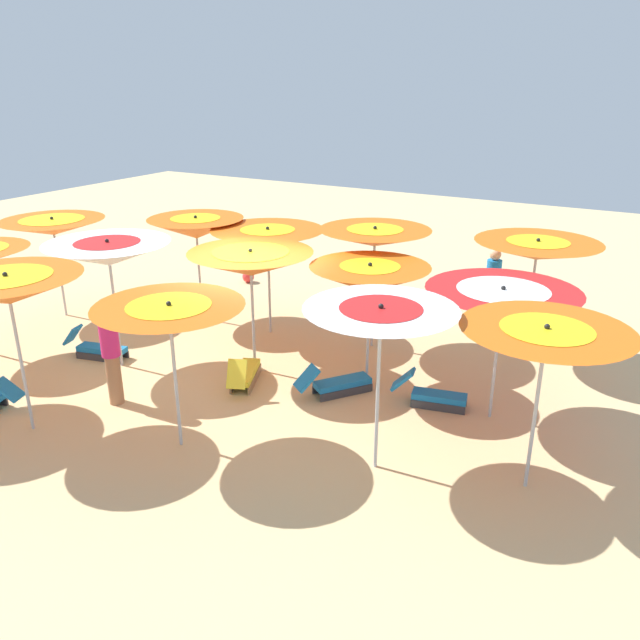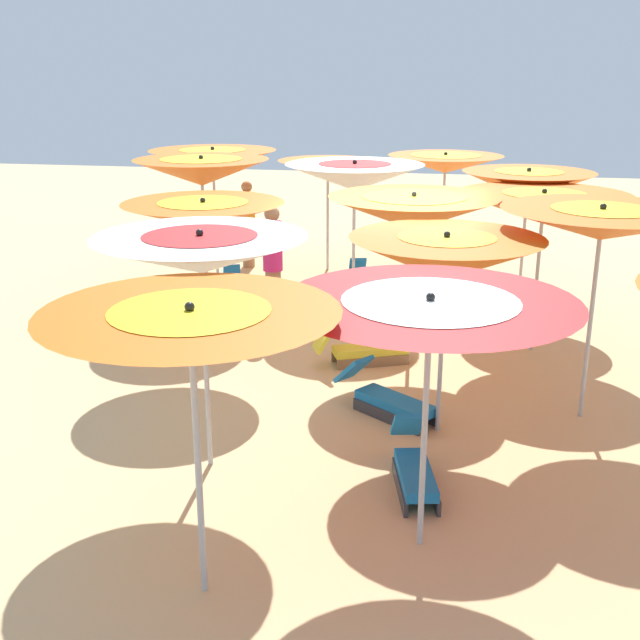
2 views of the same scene
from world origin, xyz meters
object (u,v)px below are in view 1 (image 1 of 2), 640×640
(lounger_1, at_px, (244,374))
(beach_ball, at_px, (248,277))
(beach_umbrella_13, at_px, (8,289))
(beach_umbrella_1, at_px, (375,237))
(beach_umbrella_4, at_px, (53,227))
(beachgoer_1, at_px, (492,290))
(lounger_2, at_px, (337,383))
(beachgoer_2, at_px, (111,349))
(beach_umbrella_3, at_px, (196,228))
(lounger_0, at_px, (433,395))
(beach_umbrella_2, at_px, (268,239))
(beach_umbrella_7, at_px, (251,263))
(beach_umbrella_12, at_px, (170,316))
(beach_umbrella_5, at_px, (502,299))
(beach_umbrella_10, at_px, (545,343))
(beach_umbrella_0, at_px, (537,250))
(lounger_4, at_px, (98,348))
(beach_umbrella_8, at_px, (108,253))
(beach_umbrella_11, at_px, (380,321))
(beach_umbrella_6, at_px, (370,279))

(lounger_1, relative_size, beach_ball, 4.20)
(beach_umbrella_13, bearing_deg, beach_umbrella_1, -119.86)
(beach_umbrella_4, xyz_separation_m, beachgoer_1, (-8.65, -3.67, -1.07))
(lounger_2, xyz_separation_m, beachgoer_2, (3.03, 2.09, 0.77))
(beachgoer_1, bearing_deg, beach_umbrella_3, -129.70)
(beach_umbrella_4, bearing_deg, beach_umbrella_3, -154.53)
(beach_umbrella_3, relative_size, lounger_0, 1.84)
(beach_umbrella_4, distance_m, beachgoer_2, 4.91)
(beach_umbrella_2, xyz_separation_m, beach_umbrella_7, (-0.78, 1.68, 0.02))
(beach_umbrella_7, bearing_deg, beach_umbrella_3, -31.90)
(beach_umbrella_3, height_order, beach_umbrella_12, beach_umbrella_3)
(beachgoer_2, distance_m, beach_ball, 6.82)
(beach_umbrella_5, relative_size, beach_umbrella_10, 1.00)
(beach_umbrella_0, bearing_deg, lounger_4, 29.85)
(beach_umbrella_12, bearing_deg, lounger_0, -133.73)
(beach_umbrella_10, bearing_deg, beach_umbrella_13, 18.04)
(beach_umbrella_2, relative_size, lounger_4, 1.78)
(beach_umbrella_10, bearing_deg, beach_umbrella_2, -25.47)
(beach_umbrella_0, xyz_separation_m, beach_umbrella_3, (6.75, 1.45, -0.06))
(beach_umbrella_8, height_order, lounger_4, beach_umbrella_8)
(beach_umbrella_10, distance_m, beach_umbrella_11, 2.01)
(beach_umbrella_8, height_order, beach_umbrella_11, beach_umbrella_8)
(beach_umbrella_1, xyz_separation_m, beach_umbrella_12, (0.87, 4.72, -0.21))
(beach_umbrella_0, distance_m, beach_umbrella_6, 3.34)
(beach_umbrella_5, bearing_deg, lounger_4, 11.57)
(beach_umbrella_4, xyz_separation_m, lounger_2, (-7.17, 0.33, -1.84))
(beachgoer_1, bearing_deg, lounger_0, -59.94)
(beach_umbrella_3, distance_m, beachgoer_1, 6.34)
(beach_umbrella_3, distance_m, beach_umbrella_10, 8.21)
(beach_umbrella_5, relative_size, lounger_2, 1.78)
(beach_umbrella_0, relative_size, beach_umbrella_6, 1.05)
(beach_umbrella_1, distance_m, beach_umbrella_3, 3.99)
(beach_ball, bearing_deg, lounger_4, 93.14)
(beach_umbrella_2, xyz_separation_m, beach_umbrella_12, (-1.30, 4.31, -0.01))
(beach_umbrella_6, bearing_deg, beach_umbrella_11, 118.40)
(beach_umbrella_8, height_order, beach_umbrella_13, beach_umbrella_13)
(beach_umbrella_1, distance_m, beachgoer_2, 5.18)
(beach_umbrella_7, relative_size, beachgoer_2, 1.25)
(beach_umbrella_10, relative_size, beachgoer_1, 1.26)
(lounger_1, bearing_deg, beach_umbrella_1, -47.23)
(beach_umbrella_0, relative_size, beach_umbrella_5, 1.02)
(beach_umbrella_0, bearing_deg, lounger_2, 52.27)
(beach_umbrella_12, relative_size, lounger_0, 1.76)
(beach_umbrella_5, xyz_separation_m, beach_umbrella_6, (2.20, -0.06, -0.03))
(beach_umbrella_10, bearing_deg, beach_umbrella_12, 17.59)
(beach_umbrella_11, relative_size, beachgoer_1, 1.32)
(beach_umbrella_10, height_order, beach_umbrella_13, beach_umbrella_13)
(beach_umbrella_7, height_order, lounger_4, beach_umbrella_7)
(beach_umbrella_5, bearing_deg, beachgoer_2, 25.25)
(beach_ball, bearing_deg, beachgoer_1, 176.53)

